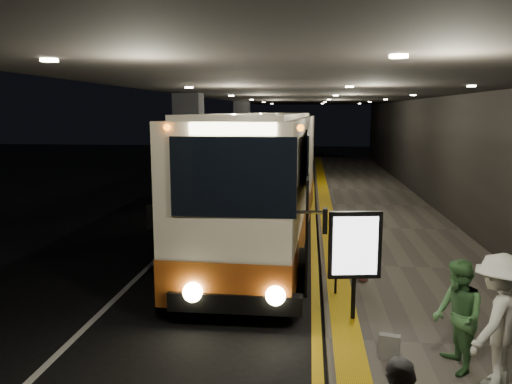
{
  "coord_description": "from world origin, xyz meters",
  "views": [
    {
      "loc": [
        2.17,
        -11.0,
        3.86
      ],
      "look_at": [
        0.75,
        2.25,
        1.7
      ],
      "focal_mm": 35.0,
      "sensor_mm": 36.0,
      "label": 1
    }
  ],
  "objects_px": {
    "coach_main": "(264,185)",
    "bag_polka": "(390,347)",
    "passenger_boarding": "(365,245)",
    "passenger_waiting_white": "(497,320)",
    "coach_second": "(286,148)",
    "passenger_waiting_green": "(458,316)",
    "stanchion_post": "(336,269)",
    "info_sign": "(355,247)"
  },
  "relations": [
    {
      "from": "coach_main",
      "to": "bag_polka",
      "type": "distance_m",
      "value": 7.36
    },
    {
      "from": "passenger_boarding",
      "to": "bag_polka",
      "type": "relative_size",
      "value": 4.13
    },
    {
      "from": "coach_main",
      "to": "passenger_waiting_white",
      "type": "bearing_deg",
      "value": -60.26
    },
    {
      "from": "coach_second",
      "to": "passenger_waiting_green",
      "type": "xyz_separation_m",
      "value": [
        3.51,
        -22.35,
        -0.75
      ]
    },
    {
      "from": "coach_second",
      "to": "passenger_waiting_green",
      "type": "distance_m",
      "value": 22.64
    },
    {
      "from": "coach_second",
      "to": "stanchion_post",
      "type": "distance_m",
      "value": 19.59
    },
    {
      "from": "coach_second",
      "to": "passenger_boarding",
      "type": "height_order",
      "value": "coach_second"
    },
    {
      "from": "info_sign",
      "to": "stanchion_post",
      "type": "height_order",
      "value": "info_sign"
    },
    {
      "from": "info_sign",
      "to": "passenger_waiting_white",
      "type": "bearing_deg",
      "value": -57.39
    },
    {
      "from": "passenger_waiting_white",
      "to": "info_sign",
      "type": "bearing_deg",
      "value": -96.07
    },
    {
      "from": "coach_second",
      "to": "passenger_waiting_green",
      "type": "bearing_deg",
      "value": -80.86
    },
    {
      "from": "passenger_boarding",
      "to": "stanchion_post",
      "type": "bearing_deg",
      "value": 158.46
    },
    {
      "from": "passenger_boarding",
      "to": "info_sign",
      "type": "bearing_deg",
      "value": -178.6
    },
    {
      "from": "passenger_waiting_green",
      "to": "passenger_waiting_white",
      "type": "distance_m",
      "value": 0.54
    },
    {
      "from": "coach_second",
      "to": "bag_polka",
      "type": "height_order",
      "value": "coach_second"
    },
    {
      "from": "stanchion_post",
      "to": "coach_main",
      "type": "bearing_deg",
      "value": 114.15
    },
    {
      "from": "passenger_waiting_white",
      "to": "info_sign",
      "type": "xyz_separation_m",
      "value": [
        -1.74,
        1.98,
        0.42
      ]
    },
    {
      "from": "passenger_waiting_white",
      "to": "bag_polka",
      "type": "distance_m",
      "value": 1.6
    },
    {
      "from": "coach_second",
      "to": "passenger_waiting_white",
      "type": "xyz_separation_m",
      "value": [
        3.94,
        -22.68,
        -0.65
      ]
    },
    {
      "from": "coach_main",
      "to": "passenger_waiting_white",
      "type": "distance_m",
      "value": 8.3
    },
    {
      "from": "coach_main",
      "to": "stanchion_post",
      "type": "relative_size",
      "value": 11.34
    },
    {
      "from": "passenger_waiting_green",
      "to": "coach_main",
      "type": "bearing_deg",
      "value": -158.91
    },
    {
      "from": "passenger_waiting_green",
      "to": "stanchion_post",
      "type": "height_order",
      "value": "passenger_waiting_green"
    },
    {
      "from": "coach_second",
      "to": "passenger_waiting_white",
      "type": "bearing_deg",
      "value": -79.95
    },
    {
      "from": "passenger_boarding",
      "to": "coach_second",
      "type": "bearing_deg",
      "value": 20.17
    },
    {
      "from": "passenger_waiting_green",
      "to": "info_sign",
      "type": "height_order",
      "value": "info_sign"
    },
    {
      "from": "passenger_boarding",
      "to": "passenger_waiting_white",
      "type": "xyz_separation_m",
      "value": [
        1.32,
        -4.23,
        0.14
      ]
    },
    {
      "from": "coach_second",
      "to": "info_sign",
      "type": "height_order",
      "value": "coach_second"
    },
    {
      "from": "coach_main",
      "to": "passenger_waiting_green",
      "type": "height_order",
      "value": "coach_main"
    },
    {
      "from": "coach_second",
      "to": "info_sign",
      "type": "xyz_separation_m",
      "value": [
        2.19,
        -20.69,
        -0.23
      ]
    },
    {
      "from": "coach_second",
      "to": "bag_polka",
      "type": "distance_m",
      "value": 22.31
    },
    {
      "from": "bag_polka",
      "to": "passenger_waiting_green",
      "type": "bearing_deg",
      "value": -14.93
    },
    {
      "from": "passenger_boarding",
      "to": "passenger_waiting_green",
      "type": "height_order",
      "value": "passenger_waiting_green"
    },
    {
      "from": "passenger_waiting_white",
      "to": "bag_polka",
      "type": "height_order",
      "value": "passenger_waiting_white"
    },
    {
      "from": "coach_main",
      "to": "info_sign",
      "type": "height_order",
      "value": "coach_main"
    },
    {
      "from": "coach_main",
      "to": "bag_polka",
      "type": "relative_size",
      "value": 31.64
    },
    {
      "from": "coach_main",
      "to": "info_sign",
      "type": "distance_m",
      "value": 5.75
    },
    {
      "from": "coach_main",
      "to": "passenger_boarding",
      "type": "distance_m",
      "value": 4.09
    },
    {
      "from": "passenger_boarding",
      "to": "stanchion_post",
      "type": "xyz_separation_m",
      "value": [
        -0.67,
        -1.01,
        -0.25
      ]
    },
    {
      "from": "passenger_boarding",
      "to": "coach_main",
      "type": "bearing_deg",
      "value": 51.17
    },
    {
      "from": "coach_second",
      "to": "passenger_boarding",
      "type": "xyz_separation_m",
      "value": [
        2.62,
        -18.45,
        -0.79
      ]
    },
    {
      "from": "coach_main",
      "to": "passenger_waiting_green",
      "type": "relative_size",
      "value": 7.29
    }
  ]
}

